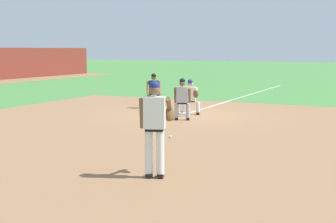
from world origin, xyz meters
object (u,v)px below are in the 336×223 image
first_base_bag (184,114)px  umpire (154,89)px  first_baseman (191,95)px  baserunner (182,97)px  baseball (170,137)px  pitcher (156,123)px

first_base_bag → umpire: size_ratio=0.26×
first_baseman → baserunner: 1.40m
first_baseman → umpire: bearing=62.2°
first_baseman → umpire: (1.14, 2.15, 0.06)m
baseball → pitcher: 4.18m
umpire → baseball: bearing=-148.3°
pitcher → first_baseman: bearing=19.0°
first_base_bag → baserunner: bearing=-158.4°
baseball → pitcher: (-3.76, -1.50, 1.02)m
baseball → first_baseman: first_baseman is taller
first_base_bag → baseball: first_base_bag is taller
first_baseman → umpire: size_ratio=0.92×
first_baseman → baseball: bearing=-163.4°
pitcher → baserunner: size_ratio=1.27×
first_base_bag → umpire: bearing=56.6°
baseball → first_baseman: bearing=16.6°
pitcher → umpire: 10.68m
baseball → baserunner: baserunner is taller
baseball → first_baseman: size_ratio=0.06×
baseball → baserunner: 3.43m
baseball → umpire: 6.71m
first_base_bag → first_baseman: bearing=-53.8°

